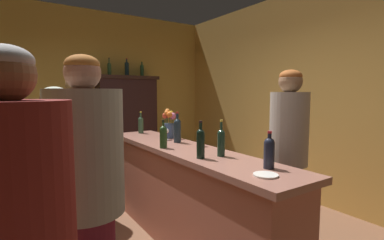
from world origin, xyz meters
TOP-DOWN VIEW (x-y plane):
  - wall_back at (0.00, 3.02)m, footprint 4.95×0.12m
  - wall_right at (2.48, 0.00)m, footprint 0.12×6.05m
  - bar_counter at (0.37, 0.11)m, footprint 0.54×2.69m
  - display_cabinet at (0.77, 2.74)m, footprint 1.12×0.39m
  - wine_bottle_rose at (0.41, 1.28)m, footprint 0.07×0.07m
  - wine_bottle_chardonnay at (0.45, 0.41)m, footprint 0.08×0.08m
  - wine_bottle_riesling at (0.23, -0.34)m, footprint 0.07×0.07m
  - wine_bottle_malbec at (0.42, -0.38)m, footprint 0.06×0.06m
  - wine_bottle_syrah at (0.46, -0.87)m, footprint 0.08×0.08m
  - wine_bottle_merlot at (0.18, 0.21)m, footprint 0.07×0.07m
  - wine_glass_front at (0.43, 0.62)m, footprint 0.07×0.07m
  - wine_glass_mid at (0.54, 0.10)m, footprint 0.07×0.07m
  - flower_arrangement at (0.53, 0.73)m, footprint 0.14×0.17m
  - cheese_plate at (0.30, -0.98)m, footprint 0.16×0.16m
  - display_bottle_left at (0.47, 2.74)m, footprint 0.07×0.07m
  - display_bottle_midleft at (0.79, 2.74)m, footprint 0.08×0.08m
  - display_bottle_center at (1.08, 2.74)m, footprint 0.07×0.07m
  - patron_by_cabinet at (-0.48, 0.83)m, footprint 0.40×0.40m
  - patron_near_entrance at (-0.75, -0.68)m, footprint 0.39×0.39m
  - patron_in_navy at (-0.37, 1.48)m, footprint 0.40×0.40m
  - patron_redhead at (-0.77, 0.12)m, footprint 0.36×0.36m
  - bartender at (1.03, -0.59)m, footprint 0.34×0.34m

SIDE VIEW (x-z plane):
  - bar_counter at x=0.37m, z-range 0.00..0.99m
  - patron_by_cabinet at x=-0.48m, z-range 0.06..1.58m
  - patron_redhead at x=-0.77m, z-range 0.08..1.64m
  - patron_in_navy at x=-0.37m, z-range 0.08..1.78m
  - patron_near_entrance at x=-0.75m, z-range 0.08..1.79m
  - display_cabinet at x=0.77m, z-range 0.04..1.85m
  - bartender at x=1.03m, z-range 0.10..1.82m
  - cheese_plate at x=0.30m, z-range 0.98..0.99m
  - wine_glass_front at x=0.43m, z-range 1.01..1.14m
  - wine_glass_mid at x=0.54m, z-range 1.02..1.17m
  - wine_bottle_merlot at x=0.18m, z-range 0.97..1.24m
  - wine_bottle_rose at x=0.41m, z-range 0.96..1.25m
  - wine_bottle_syrah at x=0.46m, z-range 0.97..1.24m
  - wine_bottle_malbec at x=0.42m, z-range 0.96..1.27m
  - wine_bottle_riesling at x=0.23m, z-range 0.96..1.27m
  - wine_bottle_chardonnay at x=0.45m, z-range 0.96..1.29m
  - flower_arrangement at x=0.53m, z-range 0.97..1.31m
  - wall_back at x=0.00m, z-range 0.00..2.95m
  - wall_right at x=2.48m, z-range 0.00..2.95m
  - display_bottle_left at x=0.47m, z-range 1.79..2.09m
  - display_bottle_center at x=1.08m, z-range 1.80..2.08m
  - display_bottle_midleft at x=0.79m, z-range 1.80..2.11m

